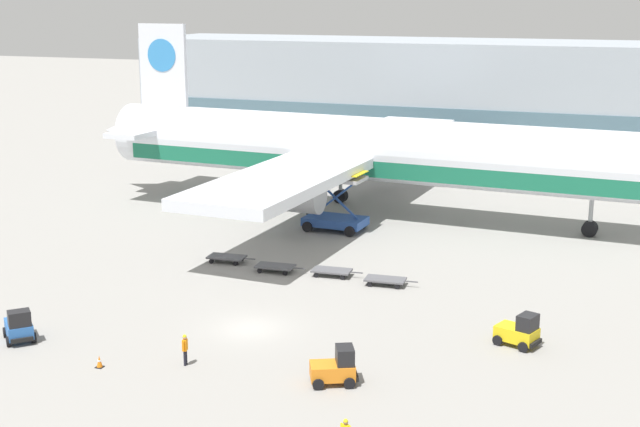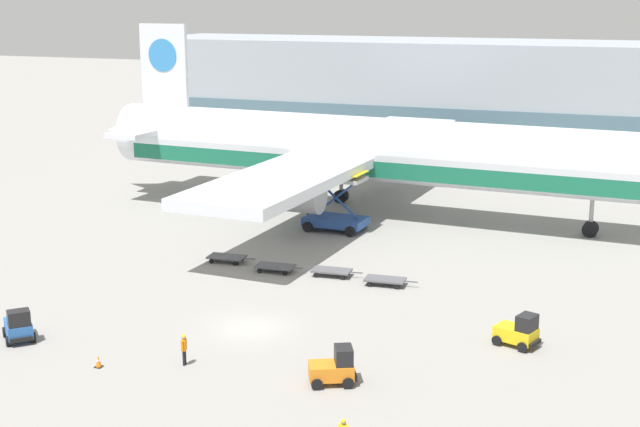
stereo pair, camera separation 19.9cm
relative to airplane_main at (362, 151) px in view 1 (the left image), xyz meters
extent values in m
plane|color=gray|center=(2.81, -30.49, -5.84)|extent=(400.00, 400.00, 0.00)
cube|color=#9EA8B2|center=(3.18, 39.18, 1.16)|extent=(90.00, 18.00, 14.00)
cube|color=slate|center=(3.18, 30.08, -1.99)|extent=(88.20, 0.20, 4.90)
cylinder|color=silver|center=(0.79, -0.04, 0.26)|extent=(52.24, 8.60, 5.80)
cube|color=#196B4C|center=(0.79, -0.04, -1.04)|extent=(48.08, 8.26, 1.45)
cone|color=silver|center=(-25.17, 1.36, 0.26)|extent=(6.67, 5.85, 5.51)
cube|color=silver|center=(-21.02, 1.14, 7.16)|extent=(5.22, 0.72, 8.00)
cylinder|color=#3384CC|center=(-21.02, 1.14, 8.12)|extent=(3.23, 0.72, 3.20)
cube|color=silver|center=(-22.06, 1.19, 0.84)|extent=(4.30, 13.18, 0.50)
cube|color=silver|center=(-1.80, 0.10, -0.46)|extent=(10.58, 48.36, 0.90)
cylinder|color=#9EA0A5|center=(-2.35, -9.97, -2.26)|extent=(4.35, 3.02, 2.80)
cylinder|color=#9EA0A5|center=(-1.26, 10.16, -2.26)|extent=(4.35, 3.02, 2.80)
cylinder|color=#9EA0A5|center=(20.52, -1.11, -3.19)|extent=(0.36, 0.36, 4.00)
cylinder|color=black|center=(20.52, -1.11, -5.19)|extent=(1.35, 0.97, 1.30)
cylinder|color=#9EA0A5|center=(-3.54, -3.01, -3.19)|extent=(0.36, 0.36, 4.00)
cylinder|color=black|center=(-3.54, -3.01, -5.19)|extent=(1.35, 0.97, 1.30)
cylinder|color=#9EA0A5|center=(-3.19, 3.38, -3.19)|extent=(0.36, 0.36, 4.00)
cylinder|color=black|center=(-3.19, 3.38, -5.19)|extent=(1.35, 0.97, 1.30)
cube|color=#284C99|center=(-0.17, -6.65, -5.04)|extent=(5.35, 3.28, 0.70)
cube|color=#B2B2B7|center=(-0.17, -6.65, -1.27)|extent=(5.09, 3.11, 0.30)
cube|color=yellow|center=(-0.17, -6.65, -0.72)|extent=(5.09, 3.11, 0.08)
cube|color=#284C99|center=(-0.17, -6.65, -2.98)|extent=(4.26, 0.39, 3.54)
cube|color=#284C99|center=(-0.17, -6.65, -2.98)|extent=(4.26, 0.39, 3.54)
cylinder|color=black|center=(1.86, -5.26, -5.39)|extent=(0.92, 0.41, 0.90)
cylinder|color=black|center=(1.70, -8.26, -5.39)|extent=(0.92, 0.41, 0.90)
cylinder|color=black|center=(-2.04, -5.05, -5.39)|extent=(0.92, 0.41, 0.90)
cylinder|color=black|center=(-2.20, -8.05, -5.39)|extent=(0.92, 0.41, 0.90)
cube|color=#2D66B7|center=(-9.15, -36.88, -5.14)|extent=(2.62, 2.61, 0.80)
cube|color=black|center=(-8.68, -37.33, -4.29)|extent=(1.51, 1.52, 0.90)
cube|color=black|center=(-8.27, -37.74, -5.42)|extent=(0.99, 1.01, 0.24)
cylinder|color=black|center=(-8.08, -36.94, -5.54)|extent=(0.60, 0.59, 0.60)
cylinder|color=black|center=(-9.06, -37.94, -5.54)|extent=(0.60, 0.59, 0.60)
cylinder|color=black|center=(-9.23, -35.82, -5.54)|extent=(0.60, 0.59, 0.60)
cylinder|color=black|center=(-10.21, -36.82, -5.54)|extent=(0.60, 0.59, 0.60)
cube|color=yellow|center=(18.32, -27.49, -5.14)|extent=(2.63, 2.07, 0.80)
cube|color=black|center=(18.94, -27.71, -4.29)|extent=(1.26, 1.47, 0.90)
cube|color=black|center=(19.48, -27.90, -5.42)|extent=(0.56, 1.24, 0.24)
cylinder|color=black|center=(19.31, -27.10, -5.54)|extent=(0.65, 0.42, 0.60)
cylinder|color=black|center=(18.85, -28.42, -5.54)|extent=(0.65, 0.42, 0.60)
cylinder|color=black|center=(17.79, -26.57, -5.54)|extent=(0.65, 0.42, 0.60)
cylinder|color=black|center=(17.33, -27.89, -5.54)|extent=(0.65, 0.42, 0.60)
cube|color=orange|center=(10.13, -36.16, -5.14)|extent=(2.68, 2.26, 0.80)
cube|color=black|center=(10.71, -35.88, -4.29)|extent=(1.35, 1.51, 0.90)
cube|color=black|center=(11.23, -35.63, -5.42)|extent=(0.69, 1.20, 0.24)
cylinder|color=black|center=(10.55, -35.18, -5.54)|extent=(0.64, 0.48, 0.60)
cylinder|color=black|center=(11.16, -36.44, -5.54)|extent=(0.64, 0.48, 0.60)
cylinder|color=black|center=(9.10, -35.88, -5.54)|extent=(0.64, 0.48, 0.60)
cylinder|color=black|center=(9.71, -37.14, -5.54)|extent=(0.64, 0.48, 0.60)
cube|color=#56565B|center=(-4.70, -18.53, -5.42)|extent=(2.90, 1.71, 0.12)
cube|color=#56565B|center=(-2.86, -18.39, -5.42)|extent=(0.90, 0.15, 0.08)
cylinder|color=black|center=(-3.77, -17.82, -5.66)|extent=(0.37, 0.17, 0.36)
cylinder|color=black|center=(-3.68, -19.09, -5.66)|extent=(0.37, 0.17, 0.36)
cylinder|color=black|center=(-5.73, -17.96, -5.66)|extent=(0.37, 0.17, 0.36)
cylinder|color=black|center=(-5.63, -19.23, -5.66)|extent=(0.37, 0.17, 0.36)
cube|color=#56565B|center=(-0.32, -19.43, -5.42)|extent=(2.90, 1.71, 0.12)
cube|color=#56565B|center=(1.53, -19.29, -5.42)|extent=(0.90, 0.15, 0.08)
cylinder|color=black|center=(0.61, -18.72, -5.66)|extent=(0.37, 0.17, 0.36)
cylinder|color=black|center=(0.71, -19.99, -5.66)|extent=(0.37, 0.17, 0.36)
cylinder|color=black|center=(-1.34, -18.87, -5.66)|extent=(0.37, 0.17, 0.36)
cylinder|color=black|center=(-1.25, -20.14, -5.66)|extent=(0.37, 0.17, 0.36)
cube|color=#56565B|center=(3.91, -18.95, -5.42)|extent=(2.90, 1.71, 0.12)
cube|color=#56565B|center=(5.75, -18.81, -5.42)|extent=(0.90, 0.15, 0.08)
cylinder|color=black|center=(4.84, -18.24, -5.66)|extent=(0.37, 0.17, 0.36)
cylinder|color=black|center=(4.93, -19.51, -5.66)|extent=(0.37, 0.17, 0.36)
cylinder|color=black|center=(2.88, -18.39, -5.66)|extent=(0.37, 0.17, 0.36)
cylinder|color=black|center=(2.98, -19.66, -5.66)|extent=(0.37, 0.17, 0.36)
cube|color=#56565B|center=(8.12, -19.60, -5.42)|extent=(2.90, 1.71, 0.12)
cube|color=#56565B|center=(9.96, -19.46, -5.42)|extent=(0.90, 0.15, 0.08)
cylinder|color=black|center=(9.05, -18.89, -5.66)|extent=(0.37, 0.17, 0.36)
cylinder|color=black|center=(9.14, -20.16, -5.66)|extent=(0.37, 0.17, 0.36)
cylinder|color=black|center=(7.09, -19.03, -5.66)|extent=(0.37, 0.17, 0.36)
cylinder|color=black|center=(7.19, -20.31, -5.66)|extent=(0.37, 0.17, 0.36)
sphere|color=#846047|center=(13.17, -42.96, -4.28)|extent=(0.22, 0.22, 0.22)
sphere|color=yellow|center=(13.17, -42.96, -4.22)|extent=(0.21, 0.21, 0.21)
cylinder|color=black|center=(1.77, -36.63, -5.42)|extent=(0.14, 0.14, 0.85)
cylinder|color=black|center=(1.81, -36.83, -5.42)|extent=(0.14, 0.14, 0.85)
cube|color=orange|center=(1.79, -36.73, -4.67)|extent=(0.28, 0.39, 0.64)
cylinder|color=orange|center=(1.74, -36.49, -4.64)|extent=(0.09, 0.09, 0.57)
cylinder|color=orange|center=(1.83, -36.96, -4.64)|extent=(0.09, 0.09, 0.57)
sphere|color=tan|center=(1.79, -36.73, -4.24)|extent=(0.23, 0.23, 0.23)
sphere|color=yellow|center=(1.79, -36.73, -4.18)|extent=(0.22, 0.22, 0.22)
cube|color=black|center=(-2.44, -38.66, -5.82)|extent=(0.40, 0.40, 0.04)
cone|color=orange|center=(-2.44, -38.66, -5.48)|extent=(0.32, 0.32, 0.64)
cylinder|color=white|center=(-2.44, -38.66, -5.45)|extent=(0.19, 0.19, 0.09)
camera|label=1|loc=(24.55, -76.65, 13.83)|focal=50.00mm
camera|label=2|loc=(24.73, -76.58, 13.83)|focal=50.00mm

